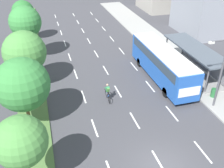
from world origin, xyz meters
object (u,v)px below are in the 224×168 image
Objects in this scene: median_tree_fifth at (23,12)px; bus_shelter at (196,57)px; median_tree_nearest at (21,142)px; median_tree_third at (25,52)px; streetlight at (220,69)px; cyclist at (108,93)px; trash_bin at (214,93)px; median_tree_second at (22,85)px; median_tree_fourth at (25,22)px; bus at (162,61)px.

bus_shelter is at bearing -39.49° from median_tree_fifth.
median_tree_third is at bearing 89.53° from median_tree_nearest.
median_tree_fifth is 0.90× the size of streetlight.
median_tree_fifth reaches higher than cyclist.
trash_bin is (16.99, -20.05, -3.84)m from median_tree_fifth.
median_tree_second is 0.90× the size of median_tree_fourth.
bus is 1.70× the size of median_tree_fourth.
median_tree_third reaches higher than trash_bin.
median_tree_fourth is (0.21, 6.53, 1.00)m from median_tree_third.
streetlight reaches higher than bus.
median_tree_nearest is at bearing -89.92° from median_tree_second.
median_tree_nearest is (-13.75, -11.01, 2.12)m from bus.
median_tree_third is 0.88× the size of median_tree_fourth.
median_tree_nearest is 0.96× the size of median_tree_fifth.
median_tree_fifth is (-0.03, 26.14, 0.23)m from median_tree_nearest.
bus_shelter is 0.85× the size of bus.
bus is 2.03× the size of median_tree_nearest.
median_tree_fifth is (-7.15, 17.59, 3.63)m from cyclist.
median_tree_nearest is at bearing -163.30° from streetlight.
median_tree_fifth reaches higher than trash_bin.
bus_shelter is 1.72× the size of median_tree_nearest.
streetlight reaches higher than median_tree_fifth.
bus is at bearing 123.01° from trash_bin.
bus reaches higher than bus_shelter.
median_tree_second reaches higher than median_tree_nearest.
median_tree_fourth is 21.55m from streetlight.
bus_shelter is 1.60× the size of median_tree_second.
bus_shelter is 1.47× the size of streetlight.
trash_bin is (-1.08, -5.16, -1.29)m from bus_shelter.
bus is 6.06m from trash_bin.
median_tree_fourth is at bearing 88.13° from median_tree_third.
bus is 6.85m from streetlight.
median_tree_nearest is at bearing -90.47° from median_tree_third.
median_tree_fourth reaches higher than streetlight.
median_tree_fourth is at bearing 147.40° from bus.
bus is 1.74× the size of streetlight.
median_tree_nearest is 0.95× the size of median_tree_third.
trash_bin is (16.85, -6.98, -3.31)m from median_tree_third.
trash_bin is at bearing 19.76° from median_tree_nearest.
trash_bin is (9.83, -2.46, -0.22)m from cyclist.
median_tree_second is (-18.04, -4.72, 2.15)m from bus_shelter.
median_tree_nearest is 26.14m from median_tree_fifth.
median_tree_fifth is (-18.06, 14.89, 2.55)m from bus_shelter.
median_tree_fourth is 7.79× the size of trash_bin.
median_tree_third reaches higher than cyclist.
median_tree_fourth reaches higher than median_tree_second.
median_tree_third is 18.53m from trash_bin.
median_tree_second is at bearing 90.08° from median_tree_nearest.
cyclist is 11.63m from median_tree_nearest.
median_tree_nearest is (-18.03, -11.25, 2.32)m from bus_shelter.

